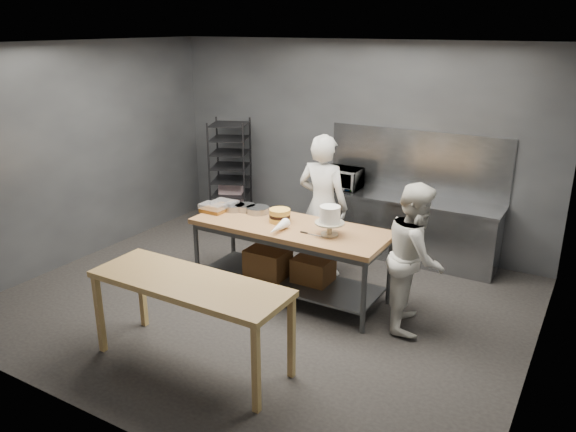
# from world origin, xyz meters

# --- Properties ---
(ground) EXTENTS (6.00, 6.00, 0.00)m
(ground) POSITION_xyz_m (0.00, 0.00, 0.00)
(ground) COLOR black
(ground) RESTS_ON ground
(back_wall) EXTENTS (6.00, 0.04, 3.00)m
(back_wall) POSITION_xyz_m (0.00, 2.50, 1.50)
(back_wall) COLOR #4C4F54
(back_wall) RESTS_ON ground
(work_table) EXTENTS (2.40, 0.90, 0.92)m
(work_table) POSITION_xyz_m (0.16, 0.34, 0.57)
(work_table) COLOR #996A3D
(work_table) RESTS_ON ground
(near_counter) EXTENTS (2.00, 0.70, 0.90)m
(near_counter) POSITION_xyz_m (0.10, -1.44, 0.81)
(near_counter) COLOR #996B3F
(near_counter) RESTS_ON ground
(back_counter) EXTENTS (2.60, 0.60, 0.90)m
(back_counter) POSITION_xyz_m (1.00, 2.18, 0.45)
(back_counter) COLOR slate
(back_counter) RESTS_ON ground
(splashback_panel) EXTENTS (2.60, 0.02, 0.90)m
(splashback_panel) POSITION_xyz_m (1.00, 2.48, 1.35)
(splashback_panel) COLOR slate
(splashback_panel) RESTS_ON back_counter
(speed_rack) EXTENTS (0.81, 0.84, 1.75)m
(speed_rack) POSITION_xyz_m (-1.98, 2.10, 0.86)
(speed_rack) COLOR black
(speed_rack) RESTS_ON ground
(chef_behind) EXTENTS (0.69, 0.46, 1.90)m
(chef_behind) POSITION_xyz_m (0.22, 1.11, 0.95)
(chef_behind) COLOR silver
(chef_behind) RESTS_ON ground
(chef_right) EXTENTS (0.82, 0.94, 1.64)m
(chef_right) POSITION_xyz_m (1.71, 0.39, 0.82)
(chef_right) COLOR silver
(chef_right) RESTS_ON ground
(microwave) EXTENTS (0.54, 0.37, 0.30)m
(microwave) POSITION_xyz_m (0.00, 2.18, 1.05)
(microwave) COLOR black
(microwave) RESTS_ON back_counter
(frosted_cake_stand) EXTENTS (0.34, 0.34, 0.35)m
(frosted_cake_stand) POSITION_xyz_m (0.73, 0.27, 1.14)
(frosted_cake_stand) COLOR #B7AD92
(frosted_cake_stand) RESTS_ON work_table
(layer_cake) EXTENTS (0.26, 0.26, 0.16)m
(layer_cake) POSITION_xyz_m (0.01, 0.38, 1.00)
(layer_cake) COLOR gold
(layer_cake) RESTS_ON work_table
(cake_pans) EXTENTS (0.61, 0.35, 0.07)m
(cake_pans) POSITION_xyz_m (-0.58, 0.51, 0.96)
(cake_pans) COLOR gray
(cake_pans) RESTS_ON work_table
(piping_bag) EXTENTS (0.13, 0.38, 0.12)m
(piping_bag) POSITION_xyz_m (0.19, 0.05, 0.98)
(piping_bag) COLOR white
(piping_bag) RESTS_ON work_table
(offset_spatula) EXTENTS (0.36, 0.02, 0.02)m
(offset_spatula) POSITION_xyz_m (0.54, 0.18, 0.93)
(offset_spatula) COLOR slate
(offset_spatula) RESTS_ON work_table
(pastry_clamshells) EXTENTS (0.37, 0.40, 0.11)m
(pastry_clamshells) POSITION_xyz_m (-0.89, 0.35, 0.98)
(pastry_clamshells) COLOR #A26720
(pastry_clamshells) RESTS_ON work_table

